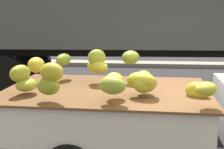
{
  "coord_description": "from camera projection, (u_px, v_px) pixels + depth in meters",
  "views": [
    {
      "loc": [
        -0.87,
        -4.33,
        2.1
      ],
      "look_at": [
        -1.32,
        0.18,
        1.24
      ],
      "focal_mm": 51.98,
      "sensor_mm": 36.0,
      "label": 1
    }
  ],
  "objects": [
    {
      "name": "curb_strip",
      "position": [
        165.0,
        64.0,
        12.98
      ],
      "size": [
        80.0,
        0.8,
        0.16
      ],
      "primitive_type": "cube",
      "color": "gray",
      "rests_on": "ground"
    }
  ]
}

